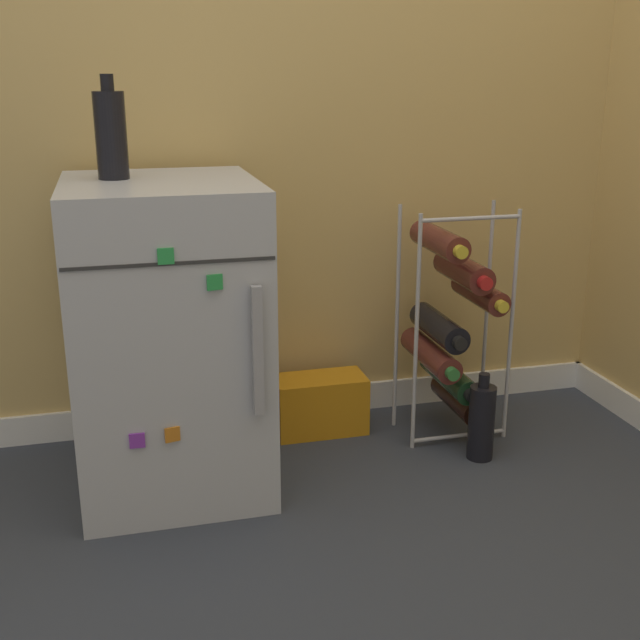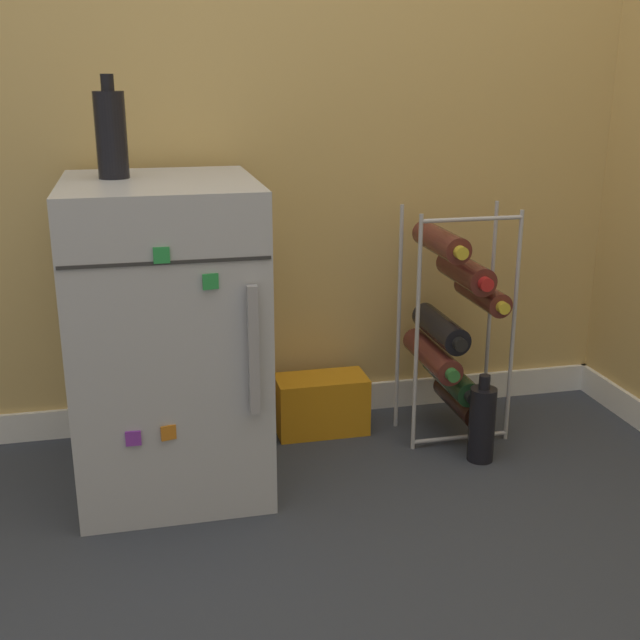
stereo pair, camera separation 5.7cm
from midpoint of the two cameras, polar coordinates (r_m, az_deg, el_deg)
name	(u,v)px [view 2 (the right image)]	position (r m, az deg, el deg)	size (l,w,h in m)	color
ground_plane	(364,510)	(2.09, 3.94, -13.31)	(14.00, 14.00, 0.00)	#333842
wall_back	(308,7)	(2.43, -0.12, 21.39)	(6.95, 0.07, 2.50)	tan
mini_fridge	(167,335)	(2.13, -10.05, -1.08)	(0.48, 0.56, 0.81)	#B7BABF
wine_rack	(453,327)	(2.40, 10.08, -0.51)	(0.31, 0.33, 0.70)	#B2B2B7
soda_box	(321,404)	(2.47, 0.77, -6.01)	(0.28, 0.14, 0.18)	orange
fridge_top_bottle	(111,134)	(2.08, -13.86, 12.75)	(0.08, 0.08, 0.25)	black
loose_bottle_floor	(482,423)	(2.33, 12.13, -7.19)	(0.07, 0.07, 0.26)	black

